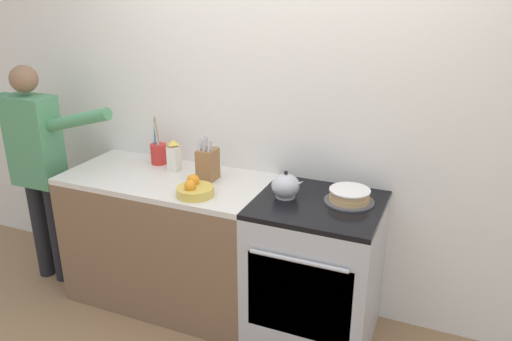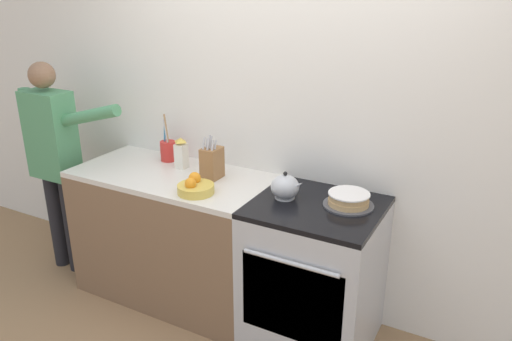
# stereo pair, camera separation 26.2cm
# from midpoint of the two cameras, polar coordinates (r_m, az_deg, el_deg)

# --- Properties ---
(wall_back) EXTENTS (8.00, 0.04, 2.60)m
(wall_back) POSITION_cam_midpoint_polar(r_m,az_deg,el_deg) (3.11, 0.99, 6.47)
(wall_back) COLOR silver
(wall_back) RESTS_ON ground_plane
(counter_cabinet) EXTENTS (1.32, 0.65, 0.90)m
(counter_cabinet) POSITION_cam_midpoint_polar(r_m,az_deg,el_deg) (3.45, -12.07, -7.69)
(counter_cabinet) COLOR brown
(counter_cabinet) RESTS_ON ground_plane
(stove_range) EXTENTS (0.72, 0.68, 0.90)m
(stove_range) POSITION_cam_midpoint_polar(r_m,az_deg,el_deg) (3.04, 4.26, -11.45)
(stove_range) COLOR #B7BABF
(stove_range) RESTS_ON ground_plane
(layer_cake) EXTENTS (0.28, 0.28, 0.08)m
(layer_cake) POSITION_cam_midpoint_polar(r_m,az_deg,el_deg) (2.84, 8.06, -2.97)
(layer_cake) COLOR #4C4C51
(layer_cake) RESTS_ON stove_range
(tea_kettle) EXTENTS (0.20, 0.16, 0.16)m
(tea_kettle) POSITION_cam_midpoint_polar(r_m,az_deg,el_deg) (2.87, 0.83, -1.82)
(tea_kettle) COLOR #B7BABF
(tea_kettle) RESTS_ON stove_range
(knife_block) EXTENTS (0.10, 0.13, 0.28)m
(knife_block) POSITION_cam_midpoint_polar(r_m,az_deg,el_deg) (3.14, -7.94, 0.70)
(knife_block) COLOR olive
(knife_block) RESTS_ON counter_cabinet
(utensil_crock) EXTENTS (0.11, 0.11, 0.34)m
(utensil_crock) POSITION_cam_midpoint_polar(r_m,az_deg,el_deg) (3.49, -13.22, 1.95)
(utensil_crock) COLOR red
(utensil_crock) RESTS_ON counter_cabinet
(fruit_bowl) EXTENTS (0.22, 0.22, 0.11)m
(fruit_bowl) POSITION_cam_midpoint_polar(r_m,az_deg,el_deg) (2.94, -9.60, -2.18)
(fruit_bowl) COLOR gold
(fruit_bowl) RESTS_ON counter_cabinet
(milk_carton) EXTENTS (0.07, 0.07, 0.21)m
(milk_carton) POSITION_cam_midpoint_polar(r_m,az_deg,el_deg) (3.32, -11.61, 1.57)
(milk_carton) COLOR white
(milk_carton) RESTS_ON counter_cabinet
(person_baker) EXTENTS (0.91, 0.20, 1.57)m
(person_baker) POSITION_cam_midpoint_polar(r_m,az_deg,el_deg) (3.77, -25.52, 1.19)
(person_baker) COLOR black
(person_baker) RESTS_ON ground_plane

